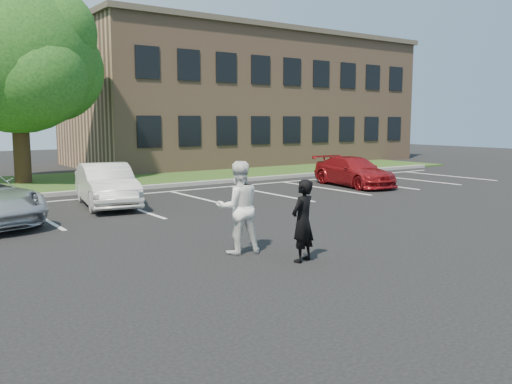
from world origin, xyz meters
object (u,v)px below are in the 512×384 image
(man_white_shirt, at_px, (238,207))
(office_building, at_px, (244,99))
(man_black_suit, at_px, (303,221))
(car_white_sedan, at_px, (107,185))
(car_red_compact, at_px, (354,172))
(tree, at_px, (18,59))

(man_white_shirt, bearing_deg, office_building, -109.14)
(man_white_shirt, bearing_deg, man_black_suit, 131.51)
(man_black_suit, bearing_deg, car_white_sedan, -103.48)
(man_white_shirt, bearing_deg, car_red_compact, -131.17)
(man_black_suit, distance_m, car_white_sedan, 9.04)
(tree, relative_size, car_white_sedan, 2.10)
(man_black_suit, xyz_separation_m, car_white_sedan, (-0.65, 9.02, -0.13))
(car_white_sedan, height_order, car_red_compact, car_white_sedan)
(man_black_suit, bearing_deg, tree, -102.91)
(man_white_shirt, xyz_separation_m, car_red_compact, (10.45, 6.89, -0.35))
(office_building, relative_size, tree, 2.55)
(tree, xyz_separation_m, car_red_compact, (11.20, -8.81, -4.73))
(car_red_compact, bearing_deg, office_building, 81.93)
(office_building, height_order, car_white_sedan, office_building)
(tree, distance_m, man_white_shirt, 16.32)
(man_black_suit, distance_m, man_white_shirt, 1.47)
(office_building, bearing_deg, car_red_compact, -105.95)
(office_building, bearing_deg, tree, -160.68)
(tree, bearing_deg, car_white_sedan, -84.67)
(office_building, bearing_deg, car_white_sedan, -137.37)
(tree, height_order, car_white_sedan, tree)
(man_white_shirt, distance_m, car_red_compact, 12.52)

